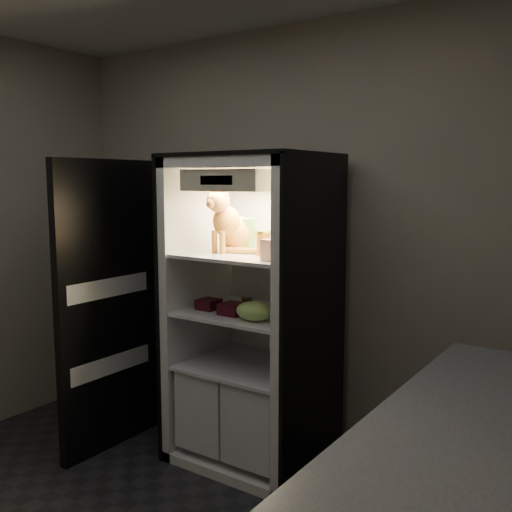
{
  "coord_description": "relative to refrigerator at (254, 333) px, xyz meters",
  "views": [
    {
      "loc": [
        1.93,
        -1.41,
        1.72
      ],
      "look_at": [
        0.06,
        1.32,
        1.28
      ],
      "focal_mm": 40.0,
      "sensor_mm": 36.0,
      "label": 1
    }
  ],
  "objects": [
    {
      "name": "room_shell",
      "position": [
        0.0,
        -1.38,
        0.83
      ],
      "size": [
        3.6,
        3.6,
        3.6
      ],
      "color": "white",
      "rests_on": "floor"
    },
    {
      "name": "refrigerator",
      "position": [
        0.0,
        0.0,
        0.0
      ],
      "size": [
        0.9,
        0.72,
        1.88
      ],
      "color": "white",
      "rests_on": "floor"
    },
    {
      "name": "fridge_door",
      "position": [
        -0.85,
        -0.36,
        0.12
      ],
      "size": [
        0.06,
        0.87,
        1.85
      ],
      "rotation": [
        0.0,
        0.0,
        -0.0
      ],
      "color": "black",
      "rests_on": "floor"
    },
    {
      "name": "tabby_cat",
      "position": [
        -0.13,
        -0.05,
        0.65
      ],
      "size": [
        0.34,
        0.4,
        0.41
      ],
      "rotation": [
        0.0,
        0.0,
        -0.13
      ],
      "color": "orange",
      "rests_on": "refrigerator"
    },
    {
      "name": "parmesan_shaker",
      "position": [
        -0.05,
        0.01,
        0.6
      ],
      "size": [
        0.08,
        0.08,
        0.2
      ],
      "color": "green",
      "rests_on": "refrigerator"
    },
    {
      "name": "mayo_tub",
      "position": [
        0.04,
        0.09,
        0.56
      ],
      "size": [
        0.09,
        0.09,
        0.12
      ],
      "color": "white",
      "rests_on": "refrigerator"
    },
    {
      "name": "salsa_jar",
      "position": [
        0.12,
        -0.08,
        0.57
      ],
      "size": [
        0.08,
        0.08,
        0.14
      ],
      "color": "maroon",
      "rests_on": "refrigerator"
    },
    {
      "name": "pepper_jar",
      "position": [
        0.27,
        0.07,
        0.6
      ],
      "size": [
        0.12,
        0.12,
        0.2
      ],
      "color": "#A22815",
      "rests_on": "refrigerator"
    },
    {
      "name": "cream_carton",
      "position": [
        0.27,
        -0.25,
        0.56
      ],
      "size": [
        0.07,
        0.07,
        0.12
      ],
      "primitive_type": "cube",
      "color": "white",
      "rests_on": "refrigerator"
    },
    {
      "name": "soda_can_a",
      "position": [
        0.2,
        0.06,
        0.2
      ],
      "size": [
        0.06,
        0.06,
        0.11
      ],
      "color": "black",
      "rests_on": "refrigerator"
    },
    {
      "name": "soda_can_b",
      "position": [
        0.24,
        -0.06,
        0.22
      ],
      "size": [
        0.07,
        0.07,
        0.13
      ],
      "color": "black",
      "rests_on": "refrigerator"
    },
    {
      "name": "soda_can_c",
      "position": [
        0.26,
        -0.08,
        0.21
      ],
      "size": [
        0.07,
        0.07,
        0.13
      ],
      "color": "black",
      "rests_on": "refrigerator"
    },
    {
      "name": "condiment_jar",
      "position": [
        -0.03,
        -0.04,
        0.19
      ],
      "size": [
        0.06,
        0.06,
        0.09
      ],
      "color": "brown",
      "rests_on": "refrigerator"
    },
    {
      "name": "grape_bag",
      "position": [
        0.16,
        -0.24,
        0.2
      ],
      "size": [
        0.22,
        0.16,
        0.11
      ],
      "primitive_type": "ellipsoid",
      "color": "#8CBB57",
      "rests_on": "refrigerator"
    },
    {
      "name": "berry_box_left",
      "position": [
        -0.23,
        -0.16,
        0.18
      ],
      "size": [
        0.12,
        0.12,
        0.06
      ],
      "primitive_type": "cube",
      "color": "#470B18",
      "rests_on": "refrigerator"
    },
    {
      "name": "berry_box_right",
      "position": [
        -0.03,
        -0.18,
        0.18
      ],
      "size": [
        0.13,
        0.13,
        0.07
      ],
      "primitive_type": "cube",
      "color": "#470B18",
      "rests_on": "refrigerator"
    }
  ]
}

